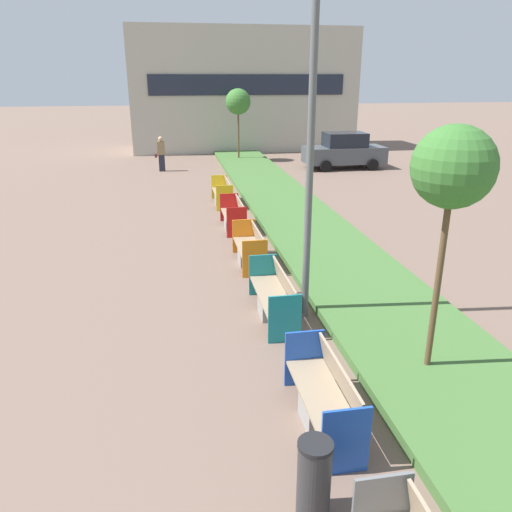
{
  "coord_description": "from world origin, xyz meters",
  "views": [
    {
      "loc": [
        -1.01,
        1.61,
        4.64
      ],
      "look_at": [
        0.9,
        12.61,
        0.6
      ],
      "focal_mm": 35.0,
      "sensor_mm": 36.0,
      "label": 1
    }
  ],
  "objects_px": {
    "bench_blue_frame": "(324,401)",
    "bench_yellow_frame": "(223,195)",
    "litter_bin": "(314,479)",
    "pedestrian_walking": "(161,154)",
    "sapling_tree_near": "(453,169)",
    "bench_orange_frame": "(250,251)",
    "bench_red_frame": "(234,218)",
    "sapling_tree_far": "(238,102)",
    "parked_car_distant": "(344,151)",
    "street_lamp_post": "(313,69)",
    "bench_teal_frame": "(274,299)"
  },
  "relations": [
    {
      "from": "sapling_tree_far",
      "to": "parked_car_distant",
      "type": "xyz_separation_m",
      "value": [
        5.14,
        -3.46,
        -2.35
      ]
    },
    {
      "from": "parked_car_distant",
      "to": "bench_yellow_frame",
      "type": "bearing_deg",
      "value": -137.01
    },
    {
      "from": "litter_bin",
      "to": "parked_car_distant",
      "type": "height_order",
      "value": "parked_car_distant"
    },
    {
      "from": "bench_blue_frame",
      "to": "litter_bin",
      "type": "xyz_separation_m",
      "value": [
        -0.59,
        -1.49,
        0.12
      ]
    },
    {
      "from": "bench_red_frame",
      "to": "sapling_tree_far",
      "type": "distance_m",
      "value": 13.98
    },
    {
      "from": "bench_orange_frame",
      "to": "sapling_tree_far",
      "type": "distance_m",
      "value": 17.13
    },
    {
      "from": "litter_bin",
      "to": "pedestrian_walking",
      "type": "distance_m",
      "value": 22.14
    },
    {
      "from": "sapling_tree_near",
      "to": "pedestrian_walking",
      "type": "distance_m",
      "value": 20.3
    },
    {
      "from": "bench_yellow_frame",
      "to": "sapling_tree_far",
      "type": "relative_size",
      "value": 0.51
    },
    {
      "from": "sapling_tree_far",
      "to": "pedestrian_walking",
      "type": "bearing_deg",
      "value": -148.64
    },
    {
      "from": "parked_car_distant",
      "to": "bench_teal_frame",
      "type": "bearing_deg",
      "value": -114.04
    },
    {
      "from": "sapling_tree_far",
      "to": "bench_teal_frame",
      "type": "bearing_deg",
      "value": -95.88
    },
    {
      "from": "street_lamp_post",
      "to": "sapling_tree_near",
      "type": "xyz_separation_m",
      "value": [
        1.43,
        -2.4,
        -1.37
      ]
    },
    {
      "from": "bench_yellow_frame",
      "to": "sapling_tree_far",
      "type": "bearing_deg",
      "value": 78.71
    },
    {
      "from": "sapling_tree_far",
      "to": "pedestrian_walking",
      "type": "height_order",
      "value": "sapling_tree_far"
    },
    {
      "from": "bench_teal_frame",
      "to": "street_lamp_post",
      "type": "relative_size",
      "value": 0.25
    },
    {
      "from": "sapling_tree_far",
      "to": "pedestrian_walking",
      "type": "relative_size",
      "value": 2.27
    },
    {
      "from": "parked_car_distant",
      "to": "pedestrian_walking",
      "type": "bearing_deg",
      "value": 174.85
    },
    {
      "from": "bench_teal_frame",
      "to": "sapling_tree_far",
      "type": "relative_size",
      "value": 0.56
    },
    {
      "from": "bench_blue_frame",
      "to": "bench_yellow_frame",
      "type": "bearing_deg",
      "value": 90.0
    },
    {
      "from": "parked_car_distant",
      "to": "bench_blue_frame",
      "type": "bearing_deg",
      "value": -110.31
    },
    {
      "from": "pedestrian_walking",
      "to": "bench_red_frame",
      "type": "bearing_deg",
      "value": -77.93
    },
    {
      "from": "bench_teal_frame",
      "to": "bench_orange_frame",
      "type": "relative_size",
      "value": 1.17
    },
    {
      "from": "bench_blue_frame",
      "to": "bench_red_frame",
      "type": "height_order",
      "value": "same"
    },
    {
      "from": "bench_blue_frame",
      "to": "bench_orange_frame",
      "type": "distance_m",
      "value": 6.47
    },
    {
      "from": "bench_teal_frame",
      "to": "sapling_tree_far",
      "type": "height_order",
      "value": "sapling_tree_far"
    },
    {
      "from": "bench_teal_frame",
      "to": "bench_blue_frame",
      "type": "bearing_deg",
      "value": -90.05
    },
    {
      "from": "bench_yellow_frame",
      "to": "parked_car_distant",
      "type": "relative_size",
      "value": 0.48
    },
    {
      "from": "bench_teal_frame",
      "to": "parked_car_distant",
      "type": "distance_m",
      "value": 17.88
    },
    {
      "from": "sapling_tree_near",
      "to": "pedestrian_walking",
      "type": "relative_size",
      "value": 2.29
    },
    {
      "from": "bench_yellow_frame",
      "to": "sapling_tree_near",
      "type": "relative_size",
      "value": 0.5
    },
    {
      "from": "bench_red_frame",
      "to": "pedestrian_walking",
      "type": "distance_m",
      "value": 11.12
    },
    {
      "from": "pedestrian_walking",
      "to": "bench_yellow_frame",
      "type": "bearing_deg",
      "value": -72.95
    },
    {
      "from": "street_lamp_post",
      "to": "pedestrian_walking",
      "type": "height_order",
      "value": "street_lamp_post"
    },
    {
      "from": "litter_bin",
      "to": "bench_orange_frame",
      "type": "bearing_deg",
      "value": 85.8
    },
    {
      "from": "bench_blue_frame",
      "to": "pedestrian_walking",
      "type": "distance_m",
      "value": 20.71
    },
    {
      "from": "sapling_tree_near",
      "to": "sapling_tree_far",
      "type": "height_order",
      "value": "sapling_tree_near"
    },
    {
      "from": "street_lamp_post",
      "to": "parked_car_distant",
      "type": "height_order",
      "value": "street_lamp_post"
    },
    {
      "from": "bench_red_frame",
      "to": "parked_car_distant",
      "type": "bearing_deg",
      "value": 54.47
    },
    {
      "from": "sapling_tree_near",
      "to": "bench_blue_frame",
      "type": "bearing_deg",
      "value": -156.12
    },
    {
      "from": "bench_red_frame",
      "to": "bench_blue_frame",
      "type": "bearing_deg",
      "value": -90.0
    },
    {
      "from": "bench_yellow_frame",
      "to": "street_lamp_post",
      "type": "xyz_separation_m",
      "value": [
        0.61,
        -9.69,
        4.39
      ]
    },
    {
      "from": "bench_red_frame",
      "to": "bench_yellow_frame",
      "type": "xyz_separation_m",
      "value": [
        0.0,
        3.28,
        0.0
      ]
    },
    {
      "from": "bench_red_frame",
      "to": "sapling_tree_near",
      "type": "distance_m",
      "value": 9.53
    },
    {
      "from": "bench_blue_frame",
      "to": "bench_yellow_frame",
      "type": "relative_size",
      "value": 0.97
    },
    {
      "from": "pedestrian_walking",
      "to": "bench_blue_frame",
      "type": "bearing_deg",
      "value": -83.56
    },
    {
      "from": "bench_blue_frame",
      "to": "pedestrian_walking",
      "type": "xyz_separation_m",
      "value": [
        -2.32,
        20.57,
        0.53
      ]
    },
    {
      "from": "sapling_tree_near",
      "to": "bench_yellow_frame",
      "type": "bearing_deg",
      "value": 99.6
    },
    {
      "from": "bench_teal_frame",
      "to": "street_lamp_post",
      "type": "xyz_separation_m",
      "value": [
        0.61,
        -0.11,
        4.38
      ]
    },
    {
      "from": "bench_orange_frame",
      "to": "parked_car_distant",
      "type": "relative_size",
      "value": 0.45
    }
  ]
}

